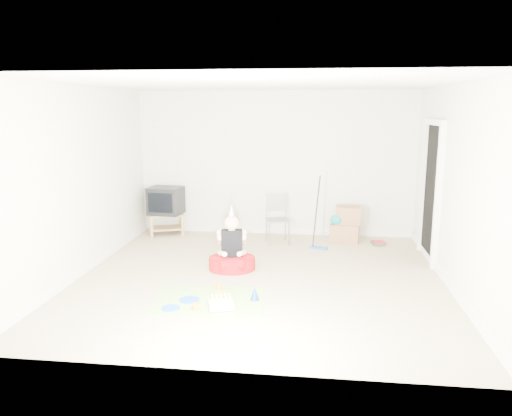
# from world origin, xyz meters

# --- Properties ---
(ground) EXTENTS (5.00, 5.00, 0.00)m
(ground) POSITION_xyz_m (0.00, 0.00, 0.00)
(ground) COLOR tan
(ground) RESTS_ON ground
(doorway_recess) EXTENTS (0.02, 0.90, 2.05)m
(doorway_recess) POSITION_xyz_m (2.48, 1.20, 1.02)
(doorway_recess) COLOR black
(doorway_recess) RESTS_ON ground
(tv_stand) EXTENTS (0.71, 0.57, 0.39)m
(tv_stand) POSITION_xyz_m (-1.98, 2.18, 0.23)
(tv_stand) COLOR #9D7547
(tv_stand) RESTS_ON ground
(crt_tv) EXTENTS (0.63, 0.55, 0.49)m
(crt_tv) POSITION_xyz_m (-1.98, 2.18, 0.63)
(crt_tv) COLOR black
(crt_tv) RESTS_ON tv_stand
(folding_chair) EXTENTS (0.46, 0.45, 0.84)m
(folding_chair) POSITION_xyz_m (0.10, 1.83, 0.41)
(folding_chair) COLOR gray
(folding_chair) RESTS_ON ground
(cardboard_boxes) EXTENTS (0.55, 0.44, 0.62)m
(cardboard_boxes) POSITION_xyz_m (1.27, 2.08, 0.30)
(cardboard_boxes) COLOR #9B6E4B
(cardboard_boxes) RESTS_ON ground
(floor_mop) EXTENTS (0.31, 0.39, 1.18)m
(floor_mop) POSITION_xyz_m (0.81, 1.54, 0.26)
(floor_mop) COLOR #2258AD
(floor_mop) RESTS_ON ground
(book_pile) EXTENTS (0.24, 0.29, 0.06)m
(book_pile) POSITION_xyz_m (1.83, 1.93, 0.03)
(book_pile) COLOR #246D37
(book_pile) RESTS_ON ground
(seated_woman) EXTENTS (0.77, 0.77, 0.96)m
(seated_woman) POSITION_xyz_m (-0.44, 0.32, 0.21)
(seated_woman) COLOR #AC0F17
(seated_woman) RESTS_ON ground
(party_mat) EXTENTS (1.41, 1.08, 0.01)m
(party_mat) POSITION_xyz_m (-0.52, -0.89, 0.00)
(party_mat) COLOR #F13293
(party_mat) RESTS_ON ground
(birthday_cake) EXTENTS (0.33, 0.29, 0.14)m
(birthday_cake) POSITION_xyz_m (-0.32, -1.12, 0.04)
(birthday_cake) COLOR white
(birthday_cake) RESTS_ON party_mat
(blue_plate_near) EXTENTS (0.25, 0.25, 0.01)m
(blue_plate_near) POSITION_xyz_m (-0.75, -0.92, 0.01)
(blue_plate_near) COLOR blue
(blue_plate_near) RESTS_ON party_mat
(blue_plate_far) EXTENTS (0.21, 0.21, 0.01)m
(blue_plate_far) POSITION_xyz_m (-0.91, -1.20, 0.01)
(blue_plate_far) COLOR blue
(blue_plate_far) RESTS_ON party_mat
(orange_cup_near) EXTENTS (0.10, 0.10, 0.09)m
(orange_cup_near) POSITION_xyz_m (-0.47, -0.53, 0.05)
(orange_cup_near) COLOR orange
(orange_cup_near) RESTS_ON party_mat
(orange_cup_far) EXTENTS (0.08, 0.08, 0.08)m
(orange_cup_far) POSITION_xyz_m (-0.61, -1.21, 0.05)
(orange_cup_far) COLOR orange
(orange_cup_far) RESTS_ON party_mat
(blue_party_hat) EXTENTS (0.15, 0.15, 0.17)m
(blue_party_hat) POSITION_xyz_m (0.03, -0.81, 0.09)
(blue_party_hat) COLOR #1948B1
(blue_party_hat) RESTS_ON party_mat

